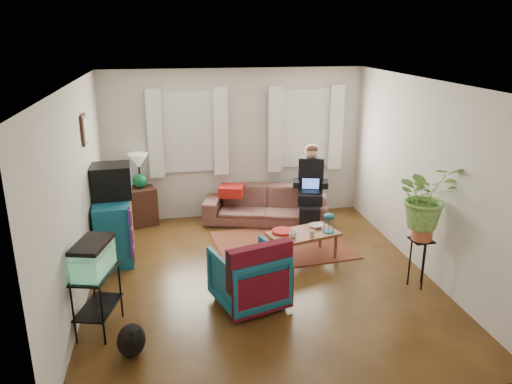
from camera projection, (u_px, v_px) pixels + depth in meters
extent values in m
cube|color=#4F2B14|center=(261.00, 278.00, 6.75)|extent=(4.50, 5.00, 0.01)
cube|color=white|center=(262.00, 83.00, 5.95)|extent=(4.50, 5.00, 0.01)
cube|color=silver|center=(235.00, 144.00, 8.69)|extent=(4.50, 0.01, 2.60)
cube|color=silver|center=(319.00, 278.00, 4.01)|extent=(4.50, 0.01, 2.60)
cube|color=silver|center=(77.00, 197.00, 5.98)|extent=(0.01, 5.00, 2.60)
cube|color=silver|center=(425.00, 178.00, 6.73)|extent=(0.01, 5.00, 2.60)
cube|color=white|center=(188.00, 132.00, 8.46)|extent=(1.08, 0.04, 1.38)
cube|color=white|center=(305.00, 128.00, 8.80)|extent=(1.08, 0.04, 1.38)
cube|color=white|center=(188.00, 133.00, 8.39)|extent=(1.36, 0.06, 1.50)
cube|color=white|center=(306.00, 129.00, 8.73)|extent=(1.36, 0.06, 1.50)
cube|color=#3D2616|center=(85.00, 130.00, 6.58)|extent=(0.04, 0.32, 0.40)
cube|color=maroon|center=(282.00, 244.00, 7.79)|extent=(2.15, 1.80, 0.01)
imported|color=brown|center=(266.00, 199.00, 8.62)|extent=(2.25, 1.37, 0.82)
cube|color=#3B2816|center=(142.00, 206.00, 8.56)|extent=(0.56, 0.56, 0.66)
cube|color=#11516A|center=(114.00, 228.00, 7.26)|extent=(0.57, 1.03, 0.90)
cube|color=black|center=(111.00, 181.00, 7.14)|extent=(0.58, 0.54, 0.48)
cube|color=black|center=(98.00, 301.00, 5.50)|extent=(0.50, 0.70, 0.70)
cube|color=#7FD899|center=(93.00, 257.00, 5.33)|extent=(0.45, 0.64, 0.37)
ellipsoid|color=black|center=(131.00, 337.00, 5.13)|extent=(0.42, 0.52, 0.38)
imported|color=#11516B|center=(249.00, 274.00, 6.01)|extent=(0.96, 0.93, 0.79)
cube|color=#9E0A0A|center=(261.00, 272.00, 5.70)|extent=(0.82, 0.42, 0.65)
cube|color=brown|center=(303.00, 246.00, 7.28)|extent=(1.10, 0.79, 0.41)
imported|color=white|center=(293.00, 235.00, 7.03)|extent=(0.14, 0.14, 0.09)
imported|color=beige|center=(312.00, 233.00, 7.08)|extent=(0.11, 0.11, 0.08)
imported|color=white|center=(316.00, 226.00, 7.39)|extent=(0.24, 0.24, 0.05)
cylinder|color=#B21414|center=(282.00, 231.00, 7.21)|extent=(0.38, 0.38, 0.04)
cube|color=black|center=(419.00, 263.00, 6.45)|extent=(0.30, 0.30, 0.66)
imported|color=#599947|center=(425.00, 206.00, 6.21)|extent=(0.79, 0.70, 0.84)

